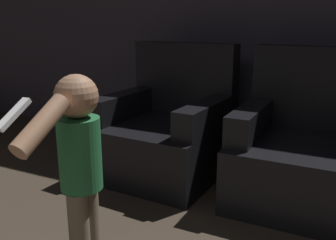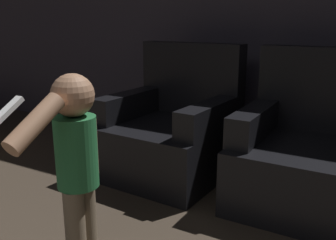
{
  "view_description": "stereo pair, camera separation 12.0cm",
  "coord_description": "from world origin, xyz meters",
  "views": [
    {
      "loc": [
        1.01,
        1.12,
        1.19
      ],
      "look_at": [
        0.06,
        3.04,
        0.62
      ],
      "focal_mm": 40.0,
      "sensor_mm": 36.0,
      "label": 1
    },
    {
      "loc": [
        1.12,
        1.18,
        1.19
      ],
      "look_at": [
        0.06,
        3.04,
        0.62
      ],
      "focal_mm": 40.0,
      "sensor_mm": 36.0,
      "label": 2
    }
  ],
  "objects": [
    {
      "name": "armchair_left",
      "position": [
        -0.27,
        3.67,
        0.33
      ],
      "size": [
        0.94,
        0.97,
        1.01
      ],
      "rotation": [
        0.0,
        0.0,
        -0.06
      ],
      "color": "black",
      "rests_on": "ground_plane"
    },
    {
      "name": "wall_back",
      "position": [
        0.0,
        4.5,
        1.3
      ],
      "size": [
        8.4,
        0.05,
        2.6
      ],
      "color": "#3D3842",
      "rests_on": "ground_plane"
    },
    {
      "name": "armchair_right",
      "position": [
        0.78,
        3.67,
        0.33
      ],
      "size": [
        0.9,
        0.92,
        1.01
      ],
      "rotation": [
        0.0,
        0.0,
        -0.01
      ],
      "color": "black",
      "rests_on": "ground_plane"
    },
    {
      "name": "person_toddler",
      "position": [
        -0.14,
        2.46,
        0.56
      ],
      "size": [
        0.21,
        0.64,
        0.95
      ],
      "rotation": [
        0.0,
        0.0,
        1.78
      ],
      "color": "brown",
      "rests_on": "ground_plane"
    }
  ]
}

